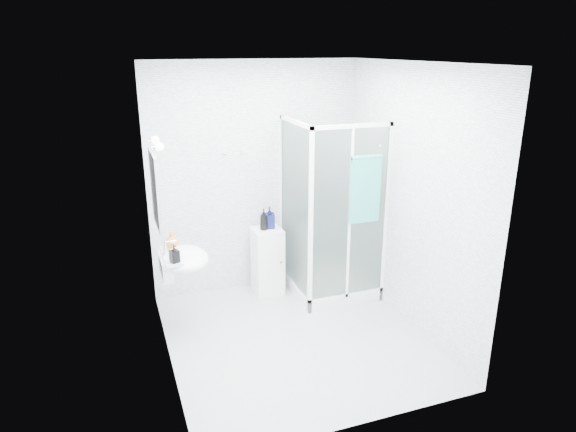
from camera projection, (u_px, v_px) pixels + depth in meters
name	position (u px, v px, depth m)	size (l,w,h in m)	color
room	(296.00, 212.00, 4.63)	(2.40, 2.60, 2.60)	white
shower_enclosure	(327.00, 258.00, 5.80)	(0.90, 0.95, 2.00)	white
wall_basin	(182.00, 260.00, 4.87)	(0.46, 0.56, 0.35)	white
mirror	(154.00, 190.00, 4.59)	(0.02, 0.60, 0.70)	white
vanity_lights	(156.00, 143.00, 4.47)	(0.10, 0.40, 0.08)	silver
wall_hooks	(234.00, 153.00, 5.57)	(0.23, 0.06, 0.03)	silver
storage_cabinet	(268.00, 261.00, 5.87)	(0.32, 0.35, 0.77)	white
hand_towel	(365.00, 187.00, 5.22)	(0.33, 0.05, 0.71)	teal
shampoo_bottle_a	(264.00, 219.00, 5.70)	(0.09, 0.09, 0.24)	black
shampoo_bottle_b	(270.00, 217.00, 5.76)	(0.11, 0.11, 0.25)	#0B1146
soap_dispenser_orange	(172.00, 240.00, 4.96)	(0.13, 0.13, 0.16)	orange
soap_dispenser_black	(174.00, 254.00, 4.63)	(0.08, 0.08, 0.17)	black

